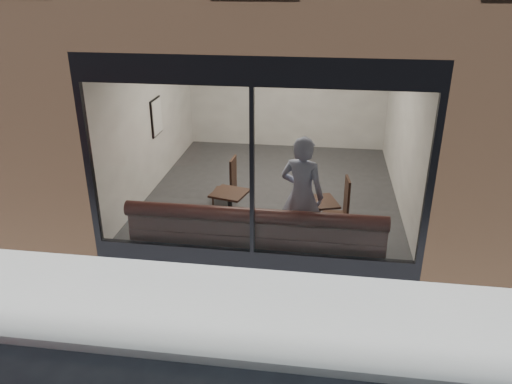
# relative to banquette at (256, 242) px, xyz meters

# --- Properties ---
(ground) EXTENTS (120.00, 120.00, 0.00)m
(ground) POSITION_rel_banquette_xyz_m (0.00, -2.45, -0.23)
(ground) COLOR black
(ground) RESTS_ON ground
(sidewalk_near) EXTENTS (40.00, 2.00, 0.01)m
(sidewalk_near) POSITION_rel_banquette_xyz_m (0.00, -1.45, -0.22)
(sidewalk_near) COLOR gray
(sidewalk_near) RESTS_ON ground
(kerb_near) EXTENTS (40.00, 0.10, 0.12)m
(kerb_near) POSITION_rel_banquette_xyz_m (0.00, -2.50, -0.17)
(kerb_near) COLOR gray
(kerb_near) RESTS_ON ground
(host_building_pier_left) EXTENTS (2.50, 12.00, 3.20)m
(host_building_pier_left) POSITION_rel_banquette_xyz_m (-3.75, 5.55, 1.38)
(host_building_pier_left) COLOR brown
(host_building_pier_left) RESTS_ON ground
(host_building_pier_right) EXTENTS (2.50, 12.00, 3.20)m
(host_building_pier_right) POSITION_rel_banquette_xyz_m (3.75, 5.55, 1.38)
(host_building_pier_right) COLOR brown
(host_building_pier_right) RESTS_ON ground
(host_building_backfill) EXTENTS (5.00, 6.00, 3.20)m
(host_building_backfill) POSITION_rel_banquette_xyz_m (0.00, 8.55, 1.38)
(host_building_backfill) COLOR brown
(host_building_backfill) RESTS_ON ground
(cafe_floor) EXTENTS (6.00, 6.00, 0.00)m
(cafe_floor) POSITION_rel_banquette_xyz_m (0.00, 2.55, -0.21)
(cafe_floor) COLOR #2D2D30
(cafe_floor) RESTS_ON ground
(cafe_ceiling) EXTENTS (6.00, 6.00, 0.00)m
(cafe_ceiling) POSITION_rel_banquette_xyz_m (0.00, 2.55, 2.97)
(cafe_ceiling) COLOR white
(cafe_ceiling) RESTS_ON host_building_upper
(cafe_wall_back) EXTENTS (5.00, 0.00, 5.00)m
(cafe_wall_back) POSITION_rel_banquette_xyz_m (0.00, 5.54, 1.37)
(cafe_wall_back) COLOR beige
(cafe_wall_back) RESTS_ON ground
(cafe_wall_left) EXTENTS (0.00, 6.00, 6.00)m
(cafe_wall_left) POSITION_rel_banquette_xyz_m (-2.49, 2.55, 1.37)
(cafe_wall_left) COLOR beige
(cafe_wall_left) RESTS_ON ground
(cafe_wall_right) EXTENTS (0.00, 6.00, 6.00)m
(cafe_wall_right) POSITION_rel_banquette_xyz_m (2.49, 2.55, 1.37)
(cafe_wall_right) COLOR beige
(cafe_wall_right) RESTS_ON ground
(storefront_kick) EXTENTS (5.00, 0.10, 0.30)m
(storefront_kick) POSITION_rel_banquette_xyz_m (0.00, -0.40, -0.08)
(storefront_kick) COLOR black
(storefront_kick) RESTS_ON ground
(storefront_header) EXTENTS (5.00, 0.10, 0.40)m
(storefront_header) POSITION_rel_banquette_xyz_m (0.00, -0.40, 2.77)
(storefront_header) COLOR black
(storefront_header) RESTS_ON host_building_upper
(storefront_mullion) EXTENTS (0.06, 0.10, 2.50)m
(storefront_mullion) POSITION_rel_banquette_xyz_m (0.00, -0.40, 1.32)
(storefront_mullion) COLOR black
(storefront_mullion) RESTS_ON storefront_kick
(storefront_glass) EXTENTS (4.80, 0.00, 4.80)m
(storefront_glass) POSITION_rel_banquette_xyz_m (0.00, -0.43, 1.33)
(storefront_glass) COLOR white
(storefront_glass) RESTS_ON storefront_kick
(banquette) EXTENTS (4.00, 0.55, 0.45)m
(banquette) POSITION_rel_banquette_xyz_m (0.00, 0.00, 0.00)
(banquette) COLOR #371A14
(banquette) RESTS_ON cafe_floor
(person) EXTENTS (0.81, 0.64, 1.93)m
(person) POSITION_rel_banquette_xyz_m (0.69, 0.27, 0.74)
(person) COLOR #9BA4C9
(person) RESTS_ON cafe_floor
(cafe_table_left) EXTENTS (0.67, 0.67, 0.04)m
(cafe_table_left) POSITION_rel_banquette_xyz_m (-0.55, 0.70, 0.52)
(cafe_table_left) COLOR #321B13
(cafe_table_left) RESTS_ON cafe_floor
(cafe_table_right) EXTENTS (0.73, 0.73, 0.04)m
(cafe_table_right) POSITION_rel_banquette_xyz_m (0.96, 0.55, 0.52)
(cafe_table_right) COLOR #321B13
(cafe_table_right) RESTS_ON cafe_floor
(cafe_chair_left) EXTENTS (0.44, 0.44, 0.04)m
(cafe_chair_left) POSITION_rel_banquette_xyz_m (-0.90, 1.87, 0.01)
(cafe_chair_left) COLOR #321B13
(cafe_chair_left) RESTS_ON cafe_floor
(cafe_chair_right) EXTENTS (0.43, 0.43, 0.04)m
(cafe_chair_right) POSITION_rel_banquette_xyz_m (1.25, 1.10, 0.01)
(cafe_chair_right) COLOR #321B13
(cafe_chair_right) RESTS_ON cafe_floor
(wall_poster) EXTENTS (0.02, 0.53, 0.70)m
(wall_poster) POSITION_rel_banquette_xyz_m (-2.45, 2.74, 1.23)
(wall_poster) COLOR white
(wall_poster) RESTS_ON cafe_wall_left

